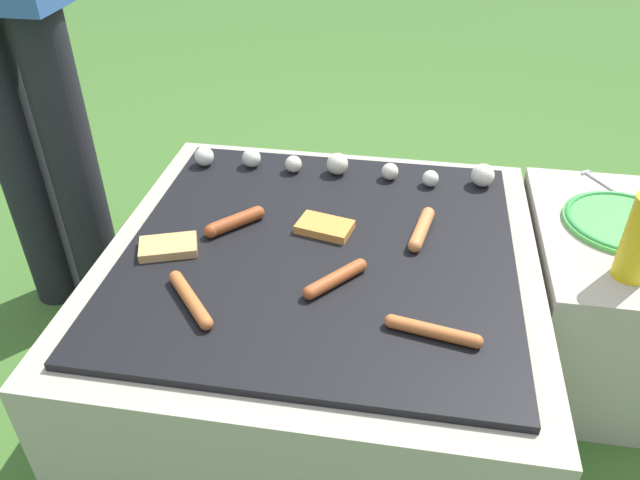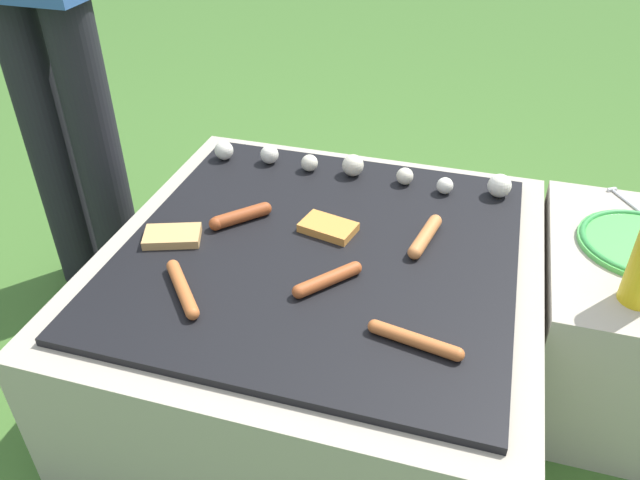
% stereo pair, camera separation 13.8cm
% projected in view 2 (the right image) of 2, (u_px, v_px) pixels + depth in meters
% --- Properties ---
extents(ground_plane, '(14.00, 14.00, 0.00)m').
position_uv_depth(ground_plane, '(320.00, 373.00, 1.63)').
color(ground_plane, '#3D6628').
extents(grill, '(0.97, 0.97, 0.41)m').
position_uv_depth(grill, '(320.00, 316.00, 1.51)').
color(grill, '#A89E8C').
rests_on(grill, ground_plane).
extents(side_ledge, '(0.38, 0.57, 0.41)m').
position_uv_depth(side_ledge, '(616.00, 322.00, 1.49)').
color(side_ledge, '#A89E8C').
rests_on(side_ledge, ground_plane).
extents(sausage_mid_left, '(0.06, 0.17, 0.03)m').
position_uv_depth(sausage_mid_left, '(425.00, 236.00, 1.40)').
color(sausage_mid_left, '#C6753D').
rests_on(sausage_mid_left, grill).
extents(sausage_front_center, '(0.12, 0.12, 0.03)m').
position_uv_depth(sausage_front_center, '(241.00, 216.00, 1.47)').
color(sausage_front_center, '#93421E').
rests_on(sausage_front_center, grill).
extents(sausage_front_left, '(0.12, 0.13, 0.03)m').
position_uv_depth(sausage_front_left, '(328.00, 279.00, 1.27)').
color(sausage_front_left, '#A34C23').
rests_on(sausage_front_left, grill).
extents(sausage_mid_right, '(0.13, 0.15, 0.03)m').
position_uv_depth(sausage_mid_right, '(182.00, 288.00, 1.25)').
color(sausage_mid_right, '#B7602D').
rests_on(sausage_mid_right, grill).
extents(sausage_back_right, '(0.18, 0.06, 0.03)m').
position_uv_depth(sausage_back_right, '(415.00, 340.00, 1.13)').
color(sausage_back_right, '#B7602D').
rests_on(sausage_back_right, grill).
extents(bread_slice_right, '(0.14, 0.10, 0.02)m').
position_uv_depth(bread_slice_right, '(328.00, 227.00, 1.44)').
color(bread_slice_right, '#D18438').
rests_on(bread_slice_right, grill).
extents(bread_slice_left, '(0.14, 0.12, 0.02)m').
position_uv_depth(bread_slice_left, '(172.00, 236.00, 1.41)').
color(bread_slice_left, tan).
rests_on(bread_slice_left, grill).
extents(mushroom_row, '(0.80, 0.07, 0.06)m').
position_uv_depth(mushroom_row, '(359.00, 168.00, 1.64)').
color(mushroom_row, silver).
rests_on(mushroom_row, grill).
extents(fork_utensil, '(0.11, 0.16, 0.01)m').
position_uv_depth(fork_utensil, '(630.00, 204.00, 1.53)').
color(fork_utensil, silver).
rests_on(fork_utensil, side_ledge).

